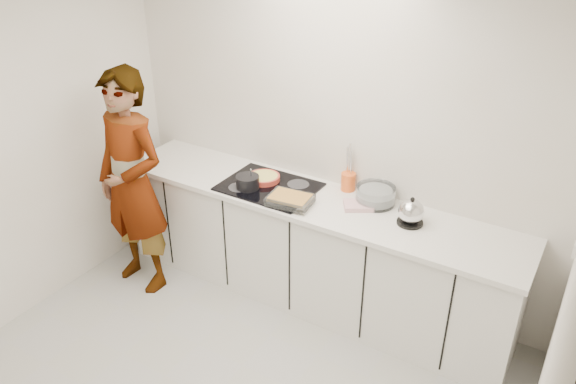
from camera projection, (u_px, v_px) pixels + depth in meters
The scene contains 13 objects.
wall_back at pixel (331, 135), 4.25m from camera, with size 3.60×0.00×2.60m, color white.
wall_right at pixel (549, 356), 2.24m from camera, with size 0.02×3.20×2.60m.
base_cabinets at pixel (309, 250), 4.42m from camera, with size 3.20×0.58×0.87m, color white.
countertop at pixel (310, 200), 4.20m from camera, with size 3.24×0.64×0.04m, color white.
hob at pixel (269, 187), 4.34m from camera, with size 0.72×0.54×0.01m, color black.
tart_dish at pixel (264, 178), 4.40m from camera, with size 0.32×0.32×0.04m.
saucepan at pixel (248, 182), 4.28m from camera, with size 0.23×0.23×0.17m.
baking_dish at pixel (290, 199), 4.07m from camera, with size 0.34×0.26×0.06m.
mixing_bowl at pixel (375, 196), 4.09m from camera, with size 0.33×0.33×0.13m.
tea_towel at pixel (359, 205), 4.06m from camera, with size 0.21×0.15×0.03m, color white.
kettle at pixel (411, 213), 3.83m from camera, with size 0.24×0.24×0.21m.
utensil_crock at pixel (348, 182), 4.27m from camera, with size 0.11×0.11×0.14m, color orange.
cook at pixel (132, 184), 4.37m from camera, with size 0.67×0.44×1.84m, color white.
Camera 1 is at (1.77, -1.94, 2.93)m, focal length 35.00 mm.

